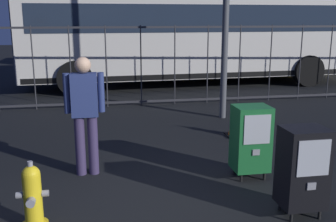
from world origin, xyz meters
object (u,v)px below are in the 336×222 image
bus_near (189,32)px  bus_far (237,29)px  fire_hydrant (33,197)px  newspaper_box_primary (303,167)px  newspaper_box_secondary (251,138)px  pedestrian (85,109)px  traffic_cone (236,123)px

bus_near → bus_far: size_ratio=1.01×
fire_hydrant → newspaper_box_primary: 2.93m
newspaper_box_primary → newspaper_box_secondary: 1.14m
fire_hydrant → pedestrian: pedestrian is taller
pedestrian → traffic_cone: bearing=27.2°
fire_hydrant → pedestrian: (0.53, 1.42, 0.60)m
fire_hydrant → newspaper_box_secondary: size_ratio=0.73×
newspaper_box_primary → traffic_cone: size_ratio=1.92×
bus_near → pedestrian: bearing=-115.8°
fire_hydrant → pedestrian: size_ratio=0.45×
newspaper_box_secondary → bus_far: bearing=71.2°
newspaper_box_secondary → traffic_cone: newspaper_box_secondary is taller
bus_near → newspaper_box_primary: bearing=-97.5°
fire_hydrant → bus_far: bearing=61.7°
newspaper_box_secondary → bus_near: (0.96, 7.90, 1.14)m
newspaper_box_secondary → newspaper_box_primary: bearing=-82.2°
newspaper_box_secondary → pedestrian: bearing=166.7°
fire_hydrant → newspaper_box_primary: bearing=-4.7°
newspaper_box_secondary → pedestrian: (-2.23, 0.53, 0.38)m
bus_far → newspaper_box_primary: bearing=-106.5°
fire_hydrant → bus_near: size_ratio=0.07×
fire_hydrant → bus_near: 9.64m
newspaper_box_secondary → traffic_cone: bearing=75.6°
fire_hydrant → traffic_cone: (3.25, 2.82, -0.09)m
newspaper_box_primary → newspaper_box_secondary: same height
traffic_cone → bus_near: 6.16m
newspaper_box_secondary → traffic_cone: 2.01m
pedestrian → traffic_cone: pedestrian is taller
bus_near → fire_hydrant: bearing=-115.3°
newspaper_box_primary → bus_near: bus_near is taller
newspaper_box_primary → pedestrian: 2.93m
traffic_cone → fire_hydrant: bearing=-139.1°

